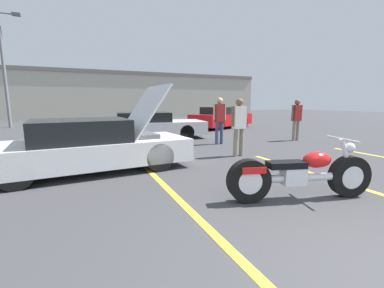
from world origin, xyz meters
TOP-DOWN VIEW (x-y plane):
  - parking_stripe_middle at (-1.00, 2.76)m, footprint 0.12×4.68m
  - parking_stripe_back at (2.21, 2.76)m, footprint 0.12×4.68m
  - far_building at (0.00, 26.26)m, footprint 32.00×4.20m
  - light_pole at (-6.18, 17.95)m, footprint 1.21×0.28m
  - motorcycle at (0.78, 2.17)m, footprint 2.35×0.92m
  - show_car_hood_open at (-2.18, 5.34)m, footprint 4.46×2.06m
  - parked_car_right_row at (5.42, 12.71)m, footprint 4.41×3.28m
  - parked_car_mid_row at (0.25, 9.99)m, footprint 4.94×2.43m
  - spectator_near_motorcycle at (2.30, 7.44)m, footprint 0.52×0.22m
  - spectator_by_show_car at (5.57, 6.99)m, footprint 0.52×0.21m
  - spectator_far_lot at (1.75, 5.36)m, footprint 0.52×0.22m

SIDE VIEW (x-z plane):
  - parking_stripe_middle at x=-1.00m, z-range 0.00..0.01m
  - parking_stripe_back at x=2.21m, z-range 0.00..0.01m
  - motorcycle at x=0.78m, z-range -0.08..0.89m
  - parked_car_mid_row at x=0.25m, z-range -0.02..1.09m
  - show_car_hood_open at x=-2.18m, z-range -0.41..1.54m
  - parked_car_right_row at x=5.42m, z-range -0.02..1.22m
  - spectator_by_show_car at x=5.57m, z-range 0.15..1.79m
  - spectator_far_lot at x=1.75m, z-range 0.15..1.79m
  - spectator_near_motorcycle at x=2.30m, z-range 0.16..1.85m
  - far_building at x=0.00m, z-range 0.14..4.54m
  - light_pole at x=-6.18m, z-range 0.37..7.09m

